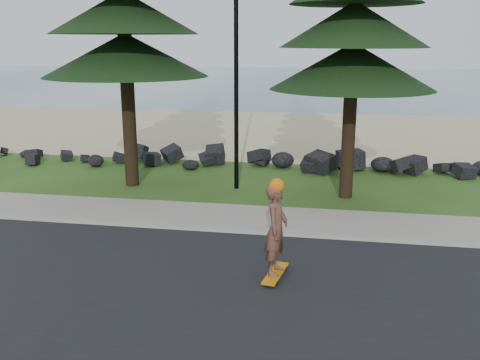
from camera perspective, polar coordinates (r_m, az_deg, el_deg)
The scene contains 9 objects.
ground at distance 14.49m, azimuth -2.65°, elevation -4.24°, with size 160.00×160.00×0.00m, color #274916.
road at distance 10.48m, azimuth -8.08°, elevation -12.09°, with size 160.00×7.00×0.02m, color black.
kerb at distance 13.65m, azimuth -3.47°, elevation -5.25°, with size 160.00×0.20×0.10m, color gray.
sidewalk at distance 14.66m, azimuth -2.48°, elevation -3.84°, with size 160.00×2.00×0.08m, color #A09486.
beach_sand at distance 28.42m, azimuth 3.69°, elevation 5.21°, with size 160.00×15.00×0.01m, color tan.
ocean at distance 64.61m, azimuth 7.32°, elevation 10.49°, with size 160.00×58.00×0.01m, color #3F5A78.
seawall_boulders at distance 19.77m, azimuth 0.85°, elevation 0.98°, with size 60.00×2.40×1.10m, color black, non-canonical shape.
lamp_post at distance 16.84m, azimuth -0.41°, elevation 12.80°, with size 0.25×0.14×8.14m.
skateboarder at distance 10.70m, azimuth 3.89°, elevation -5.31°, with size 0.55×1.15×2.09m.
Camera 1 is at (3.01, -13.36, 4.72)m, focal length 40.00 mm.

